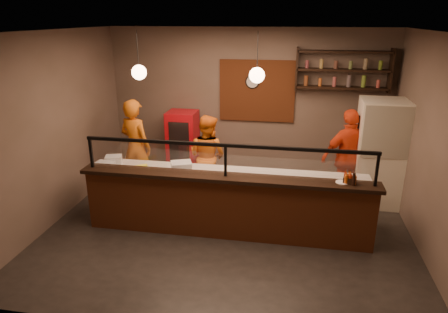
% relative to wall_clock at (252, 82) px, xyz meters
% --- Properties ---
extents(floor, '(6.00, 6.00, 0.00)m').
position_rel_wall_clock_xyz_m(floor, '(-0.10, -2.46, -2.10)').
color(floor, black).
rests_on(floor, ground).
extents(ceiling, '(6.00, 6.00, 0.00)m').
position_rel_wall_clock_xyz_m(ceiling, '(-0.10, -2.46, 1.10)').
color(ceiling, '#3C352E').
rests_on(ceiling, wall_back).
extents(wall_back, '(6.00, 0.00, 6.00)m').
position_rel_wall_clock_xyz_m(wall_back, '(-0.10, 0.04, -0.50)').
color(wall_back, '#6D5950').
rests_on(wall_back, floor).
extents(wall_left, '(0.00, 5.00, 5.00)m').
position_rel_wall_clock_xyz_m(wall_left, '(-3.10, -2.46, -0.50)').
color(wall_left, '#6D5950').
rests_on(wall_left, floor).
extents(wall_right, '(0.00, 5.00, 5.00)m').
position_rel_wall_clock_xyz_m(wall_right, '(2.90, -2.46, -0.50)').
color(wall_right, '#6D5950').
rests_on(wall_right, floor).
extents(wall_front, '(6.00, 0.00, 6.00)m').
position_rel_wall_clock_xyz_m(wall_front, '(-0.10, -4.96, -0.50)').
color(wall_front, '#6D5950').
rests_on(wall_front, floor).
extents(brick_patch, '(1.60, 0.04, 1.30)m').
position_rel_wall_clock_xyz_m(brick_patch, '(0.10, 0.01, -0.20)').
color(brick_patch, brown).
rests_on(brick_patch, wall_back).
extents(service_counter, '(4.60, 0.25, 1.00)m').
position_rel_wall_clock_xyz_m(service_counter, '(-0.10, -2.76, -1.60)').
color(service_counter, brown).
rests_on(service_counter, floor).
extents(counter_ledge, '(4.70, 0.37, 0.06)m').
position_rel_wall_clock_xyz_m(counter_ledge, '(-0.10, -2.76, -1.07)').
color(counter_ledge, black).
rests_on(counter_ledge, service_counter).
extents(worktop_cabinet, '(4.60, 0.75, 0.85)m').
position_rel_wall_clock_xyz_m(worktop_cabinet, '(-0.10, -2.26, -1.68)').
color(worktop_cabinet, gray).
rests_on(worktop_cabinet, floor).
extents(worktop, '(4.60, 0.75, 0.05)m').
position_rel_wall_clock_xyz_m(worktop, '(-0.10, -2.26, -1.23)').
color(worktop, silver).
rests_on(worktop, worktop_cabinet).
extents(sneeze_guard, '(4.50, 0.05, 0.52)m').
position_rel_wall_clock_xyz_m(sneeze_guard, '(-0.10, -2.76, -0.73)').
color(sneeze_guard, white).
rests_on(sneeze_guard, counter_ledge).
extents(wall_shelving, '(1.84, 0.28, 0.85)m').
position_rel_wall_clock_xyz_m(wall_shelving, '(1.80, -0.14, 0.30)').
color(wall_shelving, black).
rests_on(wall_shelving, wall_back).
extents(wall_clock, '(0.30, 0.04, 0.30)m').
position_rel_wall_clock_xyz_m(wall_clock, '(0.00, 0.00, 0.00)').
color(wall_clock, black).
rests_on(wall_clock, wall_back).
extents(pendant_left, '(0.24, 0.24, 0.77)m').
position_rel_wall_clock_xyz_m(pendant_left, '(-1.60, -2.26, 0.45)').
color(pendant_left, black).
rests_on(pendant_left, ceiling).
extents(pendant_right, '(0.24, 0.24, 0.77)m').
position_rel_wall_clock_xyz_m(pendant_right, '(0.30, -2.26, 0.45)').
color(pendant_right, black).
rests_on(pendant_right, ceiling).
extents(cook_left, '(0.82, 0.68, 1.92)m').
position_rel_wall_clock_xyz_m(cook_left, '(-2.15, -1.33, -1.14)').
color(cook_left, orange).
rests_on(cook_left, floor).
extents(cook_mid, '(0.98, 0.89, 1.64)m').
position_rel_wall_clock_xyz_m(cook_mid, '(-0.72, -1.25, -1.28)').
color(cook_mid, orange).
rests_on(cook_mid, floor).
extents(cook_right, '(1.15, 0.82, 1.82)m').
position_rel_wall_clock_xyz_m(cook_right, '(1.95, -1.07, -1.19)').
color(cook_right, red).
rests_on(cook_right, floor).
extents(fridge, '(0.85, 0.80, 2.00)m').
position_rel_wall_clock_xyz_m(fridge, '(2.50, -1.02, -1.10)').
color(fridge, silver).
rests_on(fridge, floor).
extents(red_cooler, '(0.64, 0.58, 1.47)m').
position_rel_wall_clock_xyz_m(red_cooler, '(-1.47, -0.31, -1.37)').
color(red_cooler, '#B10B15').
rests_on(red_cooler, floor).
extents(pizza_dough, '(0.52, 0.52, 0.01)m').
position_rel_wall_clock_xyz_m(pizza_dough, '(-0.36, -2.38, -1.19)').
color(pizza_dough, beige).
rests_on(pizza_dough, worktop).
extents(prep_tub_a, '(0.33, 0.30, 0.14)m').
position_rel_wall_clock_xyz_m(prep_tub_a, '(-2.25, -2.13, -1.13)').
color(prep_tub_a, silver).
rests_on(prep_tub_a, worktop).
extents(prep_tub_b, '(0.42, 0.38, 0.17)m').
position_rel_wall_clock_xyz_m(prep_tub_b, '(-0.94, -2.31, -1.12)').
color(prep_tub_b, silver).
rests_on(prep_tub_b, worktop).
extents(prep_tub_c, '(0.32, 0.27, 0.15)m').
position_rel_wall_clock_xyz_m(prep_tub_c, '(-2.25, -2.50, -1.12)').
color(prep_tub_c, silver).
rests_on(prep_tub_c, worktop).
extents(rolling_pin, '(0.32, 0.27, 0.06)m').
position_rel_wall_clock_xyz_m(rolling_pin, '(-1.74, -2.31, -1.17)').
color(rolling_pin, yellow).
rests_on(rolling_pin, worktop).
extents(condiment_caddy, '(0.21, 0.18, 0.10)m').
position_rel_wall_clock_xyz_m(condiment_caddy, '(1.76, -2.72, -0.99)').
color(condiment_caddy, black).
rests_on(condiment_caddy, counter_ledge).
extents(pepper_mill, '(0.06, 0.06, 0.20)m').
position_rel_wall_clock_xyz_m(pepper_mill, '(1.81, -2.80, -0.94)').
color(pepper_mill, black).
rests_on(pepper_mill, counter_ledge).
extents(small_plate, '(0.25, 0.25, 0.01)m').
position_rel_wall_clock_xyz_m(small_plate, '(1.66, -2.72, -1.03)').
color(small_plate, white).
rests_on(small_plate, counter_ledge).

